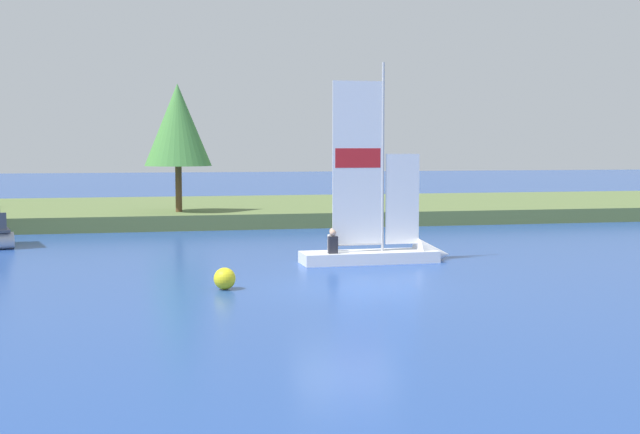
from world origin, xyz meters
TOP-DOWN VIEW (x-y plane):
  - ground_plane at (0.00, 0.00)m, footprint 200.00×200.00m
  - shore_bank at (0.00, 22.44)m, footprint 80.00×14.12m
  - shoreline_tree_centre at (-3.33, 17.58)m, footprint 2.98×2.98m
  - sailboat at (2.60, 4.40)m, footprint 4.80×1.32m
  - channel_buoy at (-2.99, 0.42)m, footprint 0.55×0.55m

SIDE VIEW (x-z plane):
  - ground_plane at x=0.00m, z-range 0.00..0.00m
  - channel_buoy at x=-2.99m, z-range 0.00..0.55m
  - shore_bank at x=0.00m, z-range 0.00..0.67m
  - sailboat at x=2.60m, z-range -2.77..3.75m
  - shoreline_tree_centre at x=-3.33m, z-range 1.69..7.41m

